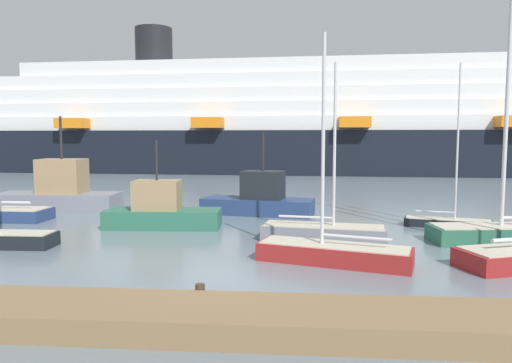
% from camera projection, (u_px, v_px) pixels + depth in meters
% --- Properties ---
extents(ground_plane, '(600.00, 600.00, 0.00)m').
position_uv_depth(ground_plane, '(216.00, 282.00, 14.45)').
color(ground_plane, slate).
extents(dock_pier, '(23.11, 2.37, 0.71)m').
position_uv_depth(dock_pier, '(190.00, 318.00, 10.84)').
color(dock_pier, olive).
rests_on(dock_pier, ground_plane).
extents(sailboat_1, '(5.53, 2.98, 7.96)m').
position_uv_depth(sailboat_1, '(334.00, 251.00, 16.63)').
color(sailboat_1, maroon).
rests_on(sailboat_1, ground_plane).
extents(sailboat_4, '(4.16, 2.06, 7.92)m').
position_uv_depth(sailboat_4, '(448.00, 220.00, 23.23)').
color(sailboat_4, black).
rests_on(sailboat_4, ground_plane).
extents(sailboat_6, '(5.37, 2.28, 7.47)m').
position_uv_depth(sailboat_6, '(323.00, 231.00, 20.18)').
color(sailboat_6, gray).
rests_on(sailboat_6, ground_plane).
extents(fishing_boat_0, '(5.63, 2.13, 4.26)m').
position_uv_depth(fishing_boat_0, '(161.00, 211.00, 23.15)').
color(fishing_boat_0, '#2D6B51').
rests_on(fishing_boat_0, ground_plane).
extents(fishing_boat_1, '(7.41, 2.64, 5.67)m').
position_uv_depth(fishing_boat_1, '(59.00, 192.00, 28.94)').
color(fishing_boat_1, gray).
rests_on(fishing_boat_1, ground_plane).
extents(fishing_boat_2, '(6.61, 3.27, 4.70)m').
position_uv_depth(fishing_boat_2, '(259.00, 199.00, 27.20)').
color(fishing_boat_2, navy).
rests_on(fishing_boat_2, ground_plane).
extents(cruise_ship, '(95.35, 18.75, 18.48)m').
position_uv_depth(cruise_ship, '(283.00, 125.00, 60.39)').
color(cruise_ship, black).
rests_on(cruise_ship, ground_plane).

